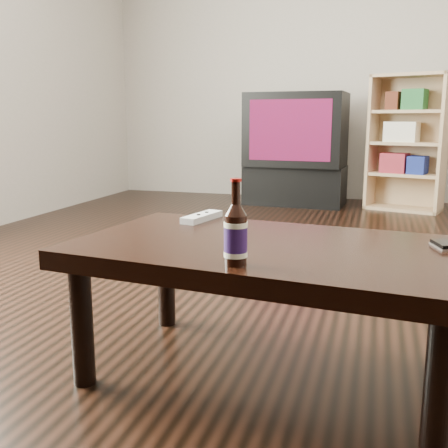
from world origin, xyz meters
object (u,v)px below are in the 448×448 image
(remote, at_px, (202,217))
(beer_bottle, at_px, (236,235))
(tv_stand, at_px, (295,185))
(phone, at_px, (444,245))
(coffee_table, at_px, (268,262))
(tv, at_px, (296,130))
(bookshelf, at_px, (407,141))

(remote, bearing_deg, beer_bottle, -50.32)
(tv_stand, xyz_separation_m, phone, (0.93, -3.25, 0.25))
(beer_bottle, relative_size, phone, 2.13)
(tv_stand, xyz_separation_m, coffee_table, (0.44, -3.35, 0.19))
(tv, height_order, coffee_table, tv)
(tv, xyz_separation_m, phone, (0.93, -3.25, -0.26))
(remote, bearing_deg, bookshelf, 87.63)
(tv_stand, distance_m, remote, 3.07)
(bookshelf, bearing_deg, tv, -163.93)
(tv, bearing_deg, remote, -83.66)
(tv_stand, height_order, coffee_table, coffee_table)
(tv_stand, xyz_separation_m, remote, (0.14, -3.06, 0.25))
(tv, bearing_deg, phone, -70.30)
(tv, bearing_deg, coffee_table, -78.74)
(tv, distance_m, phone, 3.39)
(tv, relative_size, bookshelf, 0.78)
(tv_stand, relative_size, tv, 0.99)
(beer_bottle, bearing_deg, tv, 96.49)
(phone, bearing_deg, bookshelf, 71.88)
(remote, bearing_deg, tv_stand, 105.29)
(tv_stand, height_order, phone, phone)
(remote, bearing_deg, coffee_table, -30.72)
(bookshelf, distance_m, beer_bottle, 3.61)
(tv, bearing_deg, beer_bottle, -79.74)
(beer_bottle, height_order, phone, beer_bottle)
(tv_stand, height_order, remote, remote)
(tv, relative_size, beer_bottle, 4.18)
(bookshelf, xyz_separation_m, remote, (-0.82, -3.03, -0.17))
(bookshelf, distance_m, coffee_table, 3.37)
(tv_stand, xyz_separation_m, beer_bottle, (0.41, -3.59, 0.32))
(tv_stand, xyz_separation_m, bookshelf, (0.96, -0.02, 0.42))
(tv_stand, distance_m, phone, 3.39)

